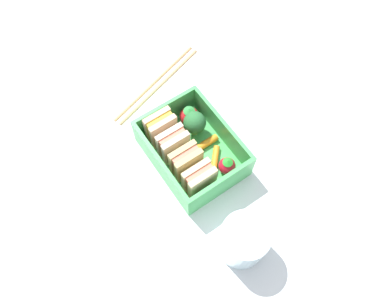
{
  "coord_description": "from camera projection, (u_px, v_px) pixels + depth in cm",
  "views": [
    {
      "loc": [
        -21.04,
        14.41,
        55.17
      ],
      "look_at": [
        0.0,
        0.0,
        2.7
      ],
      "focal_mm": 35.0,
      "sensor_mm": 36.0,
      "label": 1
    }
  ],
  "objects": [
    {
      "name": "carrot_stick_far_left",
      "position": [
        215.0,
        160.0,
        0.59
      ],
      "size": [
        4.0,
        3.84,
        1.0
      ],
      "primitive_type": "cylinder",
      "rotation": [
        1.57,
        0.0,
        0.82
      ],
      "color": "orange",
      "rests_on": "bento_tray"
    },
    {
      "name": "carrot_stick_left",
      "position": [
        203.0,
        143.0,
        0.6
      ],
      "size": [
        1.15,
        4.8,
        1.14
      ],
      "primitive_type": "cylinder",
      "rotation": [
        1.57,
        0.0,
        3.14
      ],
      "color": "orange",
      "rests_on": "bento_tray"
    },
    {
      "name": "ground_plane",
      "position": [
        192.0,
        159.0,
        0.62
      ],
      "size": [
        120.0,
        120.0,
        2.0
      ],
      "primitive_type": "cube",
      "color": "silver"
    },
    {
      "name": "chopstick_pair",
      "position": [
        157.0,
        83.0,
        0.67
      ],
      "size": [
        7.66,
        20.26,
        0.7
      ],
      "color": "tan",
      "rests_on": "ground_plane"
    },
    {
      "name": "strawberry_left",
      "position": [
        227.0,
        166.0,
        0.57
      ],
      "size": [
        2.67,
        2.67,
        3.27
      ],
      "color": "red",
      "rests_on": "bento_tray"
    },
    {
      "name": "bento_rim",
      "position": [
        192.0,
        147.0,
        0.58
      ],
      "size": [
        15.71,
        12.04,
        4.79
      ],
      "color": "#45AD58",
      "rests_on": "bento_tray"
    },
    {
      "name": "sandwich_center",
      "position": [
        173.0,
        145.0,
        0.57
      ],
      "size": [
        2.55,
        4.61,
        5.92
      ],
      "color": "beige",
      "rests_on": "bento_tray"
    },
    {
      "name": "bento_tray",
      "position": [
        192.0,
        155.0,
        0.6
      ],
      "size": [
        15.71,
        12.04,
        1.2
      ],
      "primitive_type": "cube",
      "color": "#45AD58",
      "rests_on": "ground_plane"
    },
    {
      "name": "strawberry_far_left",
      "position": [
        189.0,
        116.0,
        0.61
      ],
      "size": [
        3.18,
        3.18,
        3.78
      ],
      "color": "red",
      "rests_on": "bento_tray"
    },
    {
      "name": "drinking_glass",
      "position": [
        243.0,
        241.0,
        0.51
      ],
      "size": [
        6.67,
        6.67,
        7.44
      ],
      "primitive_type": "cylinder",
      "color": "silver",
      "rests_on": "ground_plane"
    },
    {
      "name": "sandwich_center_right",
      "position": [
        161.0,
        128.0,
        0.58
      ],
      "size": [
        2.55,
        4.61,
        5.92
      ],
      "color": "#E4B48D",
      "rests_on": "bento_tray"
    },
    {
      "name": "sandwich_center_left",
      "position": [
        186.0,
        162.0,
        0.56
      ],
      "size": [
        2.55,
        4.61,
        5.92
      ],
      "color": "tan",
      "rests_on": "bento_tray"
    },
    {
      "name": "broccoli_floret",
      "position": [
        195.0,
        123.0,
        0.59
      ],
      "size": [
        3.61,
        3.61,
        4.8
      ],
      "color": "#90BC61",
      "rests_on": "bento_tray"
    },
    {
      "name": "sandwich_left",
      "position": [
        199.0,
        180.0,
        0.55
      ],
      "size": [
        2.55,
        4.61,
        5.92
      ],
      "color": "beige",
      "rests_on": "bento_tray"
    }
  ]
}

